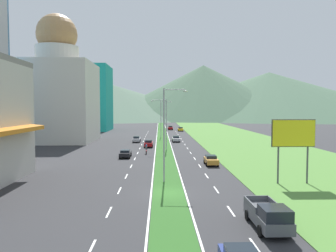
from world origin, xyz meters
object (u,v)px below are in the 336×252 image
at_px(street_lamp_far, 162,117).
at_px(billboard_roadside, 294,136).
at_px(car_7, 211,160).
at_px(car_3, 125,153).
at_px(car_0, 137,139).
at_px(street_lamp_near, 166,129).
at_px(car_2, 148,143).
at_px(street_lamp_mid, 165,121).
at_px(car_6, 170,128).
at_px(car_4, 180,129).
at_px(pickup_truck_0, 268,216).
at_px(motorcycle_rider, 146,150).
at_px(car_1, 176,139).

bearing_deg(street_lamp_far, billboard_roadside, -76.12).
bearing_deg(car_7, car_3, -120.09).
height_order(car_0, car_7, car_0).
xyz_separation_m(street_lamp_near, car_2, (-3.22, 34.02, -5.36)).
height_order(street_lamp_mid, car_6, street_lamp_mid).
bearing_deg(car_4, pickup_truck_0, -0.03).
relative_size(car_4, motorcycle_rider, 2.18).
bearing_deg(street_lamp_near, car_6, 87.79).
distance_m(street_lamp_mid, car_4, 55.16).
height_order(street_lamp_far, pickup_truck_0, street_lamp_far).
bearing_deg(car_3, car_0, -0.39).
xyz_separation_m(street_lamp_far, billboard_roadside, (14.40, -58.28, -0.64)).
height_order(billboard_roadside, car_7, billboard_roadside).
distance_m(billboard_roadside, car_0, 50.68).
bearing_deg(car_3, car_6, -8.16).
distance_m(car_7, motorcycle_rider, 15.99).
bearing_deg(street_lamp_near, street_lamp_far, 90.05).
relative_size(street_lamp_far, pickup_truck_0, 1.98).
xyz_separation_m(street_lamp_near, street_lamp_mid, (0.26, 28.48, -0.22)).
bearing_deg(car_1, pickup_truck_0, 3.35).
height_order(street_lamp_mid, car_7, street_lamp_mid).
bearing_deg(car_4, street_lamp_near, -4.82).
distance_m(car_1, car_3, 28.07).
xyz_separation_m(car_4, car_6, (-3.51, 7.64, 0.03)).
distance_m(car_3, car_4, 65.29).
bearing_deg(pickup_truck_0, car_0, -167.20).
distance_m(street_lamp_mid, car_2, 8.32).
height_order(car_3, car_7, car_7).
distance_m(car_3, car_6, 72.19).
bearing_deg(billboard_roadside, motorcycle_rider, 125.53).
distance_m(car_4, car_6, 8.41).
height_order(street_lamp_far, car_4, street_lamp_far).
height_order(car_1, car_6, car_6).
height_order(car_2, car_3, car_2).
bearing_deg(car_2, street_lamp_far, -7.86).
bearing_deg(pickup_truck_0, car_7, 179.85).
bearing_deg(pickup_truck_0, street_lamp_mid, -171.24).
height_order(pickup_truck_0, motorcycle_rider, pickup_truck_0).
bearing_deg(motorcycle_rider, pickup_truck_0, -165.07).
distance_m(street_lamp_mid, street_lamp_far, 28.53).
bearing_deg(car_2, car_1, -30.49).
distance_m(street_lamp_far, car_1, 13.33).
distance_m(street_lamp_far, car_7, 46.68).
height_order(street_lamp_far, car_0, street_lamp_far).
height_order(street_lamp_near, car_6, street_lamp_near).
distance_m(street_lamp_near, street_lamp_mid, 28.48).
distance_m(car_0, car_1, 10.03).
relative_size(street_lamp_near, car_1, 2.31).
distance_m(billboard_roadside, motorcycle_rider, 30.70).
distance_m(car_0, car_2, 11.13).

